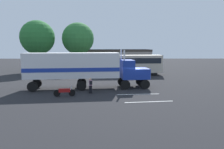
{
  "coord_description": "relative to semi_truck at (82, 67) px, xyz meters",
  "views": [
    {
      "loc": [
        -2.37,
        -24.95,
        4.9
      ],
      "look_at": [
        -2.14,
        -0.09,
        1.6
      ],
      "focal_mm": 34.33,
      "sensor_mm": 36.0,
      "label": 1
    }
  ],
  "objects": [
    {
      "name": "motorcycle",
      "position": [
        -1.27,
        -3.9,
        -2.04
      ],
      "size": [
        2.1,
        0.4,
        1.12
      ],
      "color": "black",
      "rests_on": "ground_plane"
    },
    {
      "name": "parked_car",
      "position": [
        -9.32,
        11.93,
        -1.72
      ],
      "size": [
        4.4,
        1.8,
        1.57
      ],
      "color": "#B7B7BC",
      "rests_on": "ground_plane"
    },
    {
      "name": "person_bystander",
      "position": [
        1.15,
        -2.52,
        -1.63
      ],
      "size": [
        0.38,
        0.48,
        1.63
      ],
      "color": "black",
      "rests_on": "ground_plane"
    },
    {
      "name": "lane_stripe_near",
      "position": [
        6.07,
        -3.03,
        -2.52
      ],
      "size": [
        4.4,
        0.51,
        0.01
      ],
      "primitive_type": "cube",
      "rotation": [
        0.0,
        0.0,
        0.08
      ],
      "color": "silver",
      "rests_on": "ground_plane"
    },
    {
      "name": "building_backdrop",
      "position": [
        4.26,
        29.24,
        -0.29
      ],
      "size": [
        18.37,
        8.06,
        4.06
      ],
      "color": "#9E938C",
      "rests_on": "ground_plane"
    },
    {
      "name": "ground_plane",
      "position": [
        5.56,
        0.47,
        -2.52
      ],
      "size": [
        120.0,
        120.0,
        0.0
      ],
      "primitive_type": "plane",
      "color": "#232326"
    },
    {
      "name": "tree_left",
      "position": [
        -3.28,
        19.35,
        3.89
      ],
      "size": [
        6.4,
        6.4,
        9.63
      ],
      "color": "brown",
      "rests_on": "ground_plane"
    },
    {
      "name": "lane_stripe_mid",
      "position": [
        6.65,
        -6.04,
        -2.52
      ],
      "size": [
        4.39,
        0.69,
        0.01
      ],
      "primitive_type": "cube",
      "rotation": [
        0.0,
        0.0,
        0.12
      ],
      "color": "silver",
      "rests_on": "ground_plane"
    },
    {
      "name": "parked_bus",
      "position": [
        6.36,
        11.42,
        -0.46
      ],
      "size": [
        11.17,
        3.41,
        3.4
      ],
      "color": "#BFB29E",
      "rests_on": "ground_plane"
    },
    {
      "name": "semi_truck",
      "position": [
        0.0,
        0.0,
        0.0
      ],
      "size": [
        14.36,
        4.35,
        4.5
      ],
      "color": "#193399",
      "rests_on": "ground_plane"
    },
    {
      "name": "tree_center",
      "position": [
        -10.74,
        17.23,
        4.0
      ],
      "size": [
        6.55,
        6.55,
        9.81
      ],
      "color": "brown",
      "rests_on": "ground_plane"
    }
  ]
}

